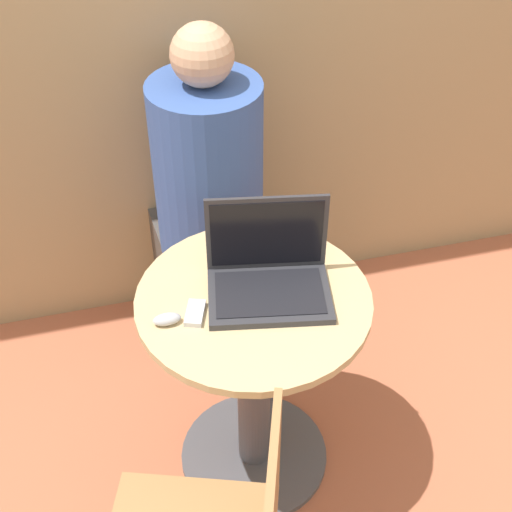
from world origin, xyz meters
TOP-DOWN VIEW (x-y plane):
  - ground_plane at (0.00, 0.00)m, footprint 12.00×12.00m
  - round_table at (0.00, 0.00)m, footprint 0.64×0.64m
  - laptop at (0.05, 0.02)m, footprint 0.36×0.28m
  - cell_phone at (-0.16, -0.03)m, footprint 0.07×0.10m
  - computer_mouse at (-0.24, -0.04)m, footprint 0.07×0.04m
  - person_seated at (-0.01, 0.65)m, footprint 0.38×0.57m

SIDE VIEW (x-z plane):
  - ground_plane at x=0.00m, z-range 0.00..0.00m
  - round_table at x=0.00m, z-range 0.09..0.83m
  - person_seated at x=-0.01m, z-range -0.10..1.15m
  - cell_phone at x=-0.16m, z-range 0.74..0.75m
  - computer_mouse at x=-0.24m, z-range 0.74..0.77m
  - laptop at x=0.05m, z-range 0.67..0.92m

